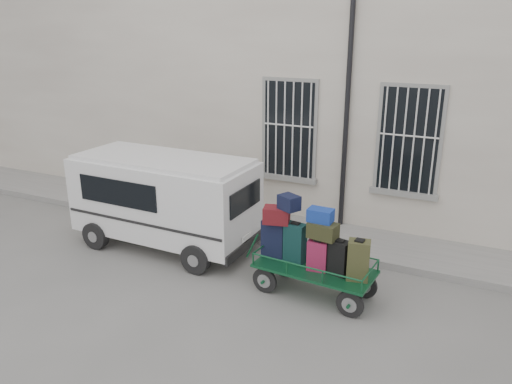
{
  "coord_description": "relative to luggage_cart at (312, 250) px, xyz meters",
  "views": [
    {
      "loc": [
        3.78,
        -7.68,
        4.56
      ],
      "look_at": [
        -0.32,
        1.0,
        1.34
      ],
      "focal_mm": 35.0,
      "sensor_mm": 36.0,
      "label": 1
    }
  ],
  "objects": [
    {
      "name": "ground",
      "position": [
        -1.29,
        0.15,
        -0.85
      ],
      "size": [
        80.0,
        80.0,
        0.0
      ],
      "primitive_type": "plane",
      "color": "slate",
      "rests_on": "ground"
    },
    {
      "name": "sidewalk",
      "position": [
        -1.29,
        2.35,
        -0.77
      ],
      "size": [
        24.0,
        1.7,
        0.15
      ],
      "primitive_type": "cube",
      "color": "gray",
      "rests_on": "ground"
    },
    {
      "name": "van",
      "position": [
        -3.51,
        0.63,
        0.29
      ],
      "size": [
        3.97,
        1.86,
        1.98
      ],
      "rotation": [
        0.0,
        0.0,
        -0.02
      ],
      "color": "white",
      "rests_on": "ground"
    },
    {
      "name": "luggage_cart",
      "position": [
        0.0,
        0.0,
        0.0
      ],
      "size": [
        2.46,
        1.11,
        1.77
      ],
      "rotation": [
        0.0,
        0.0,
        -0.09
      ],
      "color": "black",
      "rests_on": "ground"
    },
    {
      "name": "building",
      "position": [
        -1.29,
        5.65,
        2.15
      ],
      "size": [
        24.0,
        5.15,
        6.0
      ],
      "color": "#BCB1A0",
      "rests_on": "ground"
    }
  ]
}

